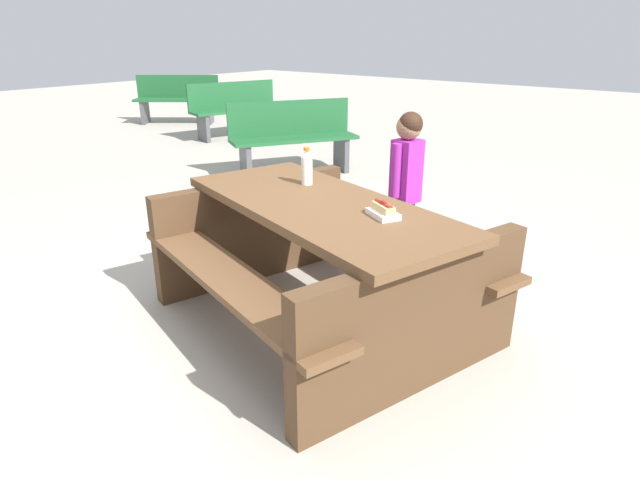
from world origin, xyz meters
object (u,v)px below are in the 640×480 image
object	(u,v)px
child_in_coat	(407,172)
park_bench_far	(177,98)
park_bench_near	(293,136)
park_bench_mid	(236,108)
picnic_table	(320,253)
hotdog_tray	(383,211)
soda_bottle	(307,167)

from	to	relation	value
child_in_coat	park_bench_far	distance (m)	7.28
park_bench_near	park_bench_mid	world-z (taller)	same
park_bench_near	park_bench_mid	size ratio (longest dim) A/B	0.97
picnic_table	park_bench_near	bearing A→B (deg)	134.29
hotdog_tray	park_bench_far	xyz separation A→B (m)	(-7.04, 4.00, -0.33)
child_in_coat	park_bench_mid	distance (m)	5.53
picnic_table	child_in_coat	xyz separation A→B (m)	(-0.03, 0.97, 0.28)
soda_bottle	child_in_coat	size ratio (longest dim) A/B	0.20
hotdog_tray	park_bench_mid	distance (m)	6.43
child_in_coat	soda_bottle	bearing A→B (deg)	-109.64
child_in_coat	park_bench_near	bearing A→B (deg)	147.32
picnic_table	hotdog_tray	bearing A→B (deg)	0.95
hotdog_tray	park_bench_near	bearing A→B (deg)	138.68
hotdog_tray	park_bench_near	size ratio (longest dim) A/B	0.14
hotdog_tray	child_in_coat	size ratio (longest dim) A/B	0.19
soda_bottle	park_bench_near	bearing A→B (deg)	133.46
park_bench_far	child_in_coat	bearing A→B (deg)	-24.69
soda_bottle	hotdog_tray	size ratio (longest dim) A/B	1.08
picnic_table	hotdog_tray	size ratio (longest dim) A/B	10.02
park_bench_far	soda_bottle	bearing A→B (deg)	-30.79
child_in_coat	hotdog_tray	bearing A→B (deg)	-65.88
soda_bottle	hotdog_tray	xyz separation A→B (m)	(0.70, -0.23, -0.07)
child_in_coat	picnic_table	bearing A→B (deg)	-88.43
picnic_table	park_bench_far	bearing A→B (deg)	148.84
park_bench_far	hotdog_tray	bearing A→B (deg)	-29.63
hotdog_tray	child_in_coat	world-z (taller)	child_in_coat
park_bench_near	park_bench_far	world-z (taller)	same
picnic_table	child_in_coat	bearing A→B (deg)	91.57
picnic_table	soda_bottle	distance (m)	0.55
hotdog_tray	park_bench_mid	xyz separation A→B (m)	(-5.20, 3.76, -0.33)
park_bench_near	park_bench_far	size ratio (longest dim) A/B	1.05
soda_bottle	hotdog_tray	world-z (taller)	soda_bottle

